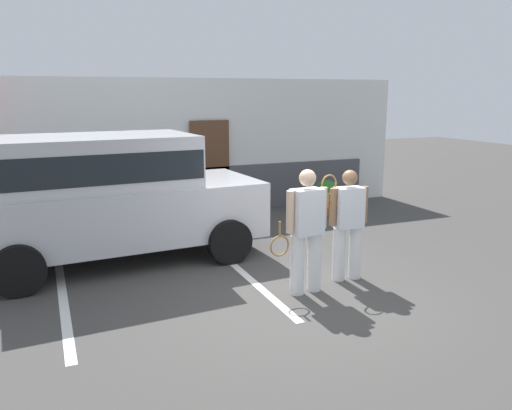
# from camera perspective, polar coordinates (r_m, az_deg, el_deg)

# --- Properties ---
(ground_plane) EXTENTS (40.00, 40.00, 0.00)m
(ground_plane) POSITION_cam_1_polar(r_m,az_deg,el_deg) (7.13, 5.37, -10.04)
(ground_plane) COLOR #423F3D
(parking_stripe_0) EXTENTS (0.12, 4.40, 0.01)m
(parking_stripe_0) POSITION_cam_1_polar(r_m,az_deg,el_deg) (7.80, -20.54, -8.79)
(parking_stripe_0) COLOR silver
(parking_stripe_0) RESTS_ON ground_plane
(parking_stripe_1) EXTENTS (0.12, 4.40, 0.01)m
(parking_stripe_1) POSITION_cam_1_polar(r_m,az_deg,el_deg) (8.25, -2.16, -6.83)
(parking_stripe_1) COLOR silver
(parking_stripe_1) RESTS_ON ground_plane
(house_frontage) EXTENTS (10.32, 0.40, 3.02)m
(house_frontage) POSITION_cam_1_polar(r_m,az_deg,el_deg) (11.83, -7.08, 5.92)
(house_frontage) COLOR white
(house_frontage) RESTS_ON ground_plane
(parked_suv) EXTENTS (4.72, 2.43, 2.05)m
(parked_suv) POSITION_cam_1_polar(r_m,az_deg,el_deg) (8.60, -15.80, 1.37)
(parked_suv) COLOR #B7B7BC
(parked_suv) RESTS_ON ground_plane
(tennis_player_man) EXTENTS (0.89, 0.31, 1.71)m
(tennis_player_man) POSITION_cam_1_polar(r_m,az_deg,el_deg) (7.03, 5.52, -2.76)
(tennis_player_man) COLOR white
(tennis_player_man) RESTS_ON ground_plane
(tennis_player_woman) EXTENTS (0.74, 0.28, 1.63)m
(tennis_player_woman) POSITION_cam_1_polar(r_m,az_deg,el_deg) (7.62, 10.05, -1.96)
(tennis_player_woman) COLOR white
(tennis_player_woman) RESTS_ON ground_plane
(potted_plant_by_porch) EXTENTS (0.59, 0.59, 0.77)m
(potted_plant_by_porch) POSITION_cam_1_polar(r_m,az_deg,el_deg) (11.84, 7.77, 1.07)
(potted_plant_by_porch) COLOR #9E5638
(potted_plant_by_porch) RESTS_ON ground_plane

